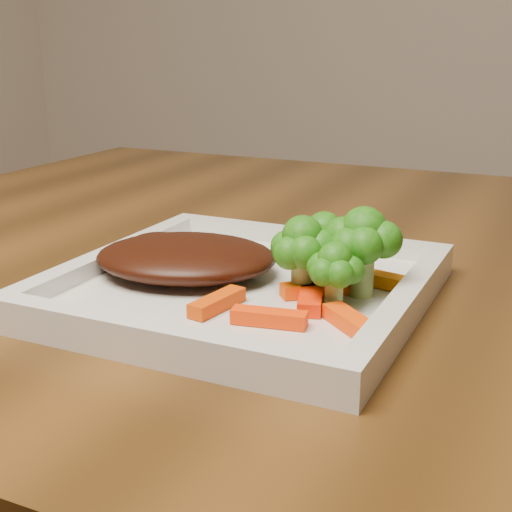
% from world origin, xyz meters
% --- Properties ---
extents(plate, '(0.27, 0.27, 0.01)m').
position_xyz_m(plate, '(-0.08, 0.02, 0.76)').
color(plate, silver).
rests_on(plate, dining_table).
extents(steak, '(0.17, 0.15, 0.03)m').
position_xyz_m(steak, '(-0.13, 0.02, 0.78)').
color(steak, '#371308').
rests_on(steak, plate).
extents(broccoli_0, '(0.06, 0.06, 0.07)m').
position_xyz_m(broccoli_0, '(-0.02, 0.05, 0.80)').
color(broccoli_0, '#0F5E0F').
rests_on(broccoli_0, plate).
extents(broccoli_1, '(0.07, 0.07, 0.06)m').
position_xyz_m(broccoli_1, '(0.01, 0.03, 0.79)').
color(broccoli_1, '#1F6911').
rests_on(broccoli_1, plate).
extents(broccoli_2, '(0.05, 0.05, 0.06)m').
position_xyz_m(broccoli_2, '(0.00, -0.00, 0.79)').
color(broccoli_2, '#2F7914').
rests_on(broccoli_2, plate).
extents(broccoli_3, '(0.07, 0.07, 0.06)m').
position_xyz_m(broccoli_3, '(-0.03, 0.02, 0.79)').
color(broccoli_3, '#0F5F10').
rests_on(broccoli_3, plate).
extents(carrot_0, '(0.05, 0.02, 0.01)m').
position_xyz_m(carrot_0, '(-0.03, -0.05, 0.77)').
color(carrot_0, '#FF3904').
rests_on(carrot_0, plate).
extents(carrot_1, '(0.05, 0.05, 0.01)m').
position_xyz_m(carrot_1, '(0.03, -0.03, 0.77)').
color(carrot_1, '#FA4304').
rests_on(carrot_1, plate).
extents(carrot_2, '(0.02, 0.05, 0.01)m').
position_xyz_m(carrot_2, '(-0.07, -0.04, 0.77)').
color(carrot_2, '#D73F03').
rests_on(carrot_2, plate).
extents(carrot_3, '(0.06, 0.03, 0.01)m').
position_xyz_m(carrot_3, '(0.02, 0.06, 0.77)').
color(carrot_3, orange).
rests_on(carrot_3, plate).
extents(carrot_5, '(0.03, 0.06, 0.01)m').
position_xyz_m(carrot_5, '(-0.01, 0.00, 0.77)').
color(carrot_5, '#FF2B04').
rests_on(carrot_5, plate).
extents(carrot_6, '(0.05, 0.04, 0.01)m').
position_xyz_m(carrot_6, '(-0.02, 0.02, 0.77)').
color(carrot_6, '#FD4D04').
rests_on(carrot_6, plate).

